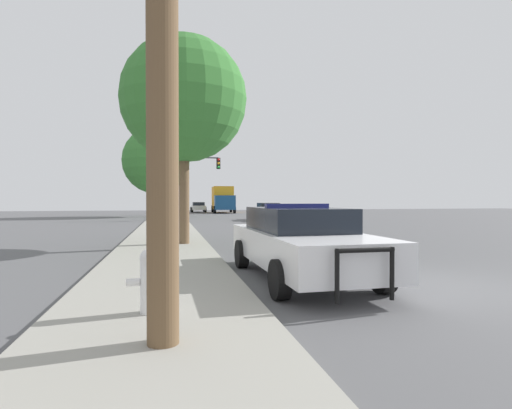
# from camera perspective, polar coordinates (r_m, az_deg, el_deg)

# --- Properties ---
(ground_plane) EXTENTS (110.00, 110.00, 0.00)m
(ground_plane) POSITION_cam_1_polar(r_m,az_deg,el_deg) (8.51, 24.04, -10.63)
(ground_plane) COLOR #565659
(sidewalk_left) EXTENTS (3.00, 110.00, 0.13)m
(sidewalk_left) POSITION_cam_1_polar(r_m,az_deg,el_deg) (6.90, -13.51, -12.72)
(sidewalk_left) COLOR #99968C
(sidewalk_left) RESTS_ON ground_plane
(police_car) EXTENTS (2.22, 5.34, 1.58)m
(police_car) POSITION_cam_1_polar(r_m,az_deg,el_deg) (8.53, 6.33, -5.17)
(police_car) COLOR white
(police_car) RESTS_ON ground_plane
(fire_hydrant) EXTENTS (0.61, 0.27, 0.88)m
(fire_hydrant) POSITION_cam_1_polar(r_m,az_deg,el_deg) (5.68, -14.93, -10.18)
(fire_hydrant) COLOR white
(fire_hydrant) RESTS_ON sidewalk_left
(traffic_light) EXTENTS (3.87, 0.35, 5.06)m
(traffic_light) POSITION_cam_1_polar(r_m,az_deg,el_deg) (32.53, -9.08, 4.36)
(traffic_light) COLOR #424247
(traffic_light) RESTS_ON sidewalk_left
(car_background_distant) EXTENTS (1.93, 4.49, 1.30)m
(car_background_distant) POSITION_cam_1_polar(r_m,az_deg,el_deg) (52.20, -8.25, -0.32)
(car_background_distant) COLOR silver
(car_background_distant) RESTS_ON ground_plane
(car_background_oncoming) EXTENTS (2.08, 4.70, 1.38)m
(car_background_oncoming) POSITION_cam_1_polar(r_m,az_deg,el_deg) (31.67, 1.80, -0.92)
(car_background_oncoming) COLOR #474C51
(car_background_oncoming) RESTS_ON ground_plane
(box_truck) EXTENTS (2.86, 6.81, 3.25)m
(box_truck) POSITION_cam_1_polar(r_m,az_deg,el_deg) (49.64, -4.76, 0.80)
(box_truck) COLOR navy
(box_truck) RESTS_ON ground_plane
(tree_sidewalk_near) EXTENTS (4.36, 4.36, 7.20)m
(tree_sidewalk_near) POSITION_cam_1_polar(r_m,az_deg,el_deg) (14.52, -10.25, 14.53)
(tree_sidewalk_near) COLOR brown
(tree_sidewalk_near) RESTS_ON sidewalk_left
(tree_sidewalk_far) EXTENTS (6.35, 6.35, 8.41)m
(tree_sidewalk_far) POSITION_cam_1_polar(r_m,az_deg,el_deg) (39.45, -14.07, 6.10)
(tree_sidewalk_far) COLOR brown
(tree_sidewalk_far) RESTS_ON sidewalk_left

